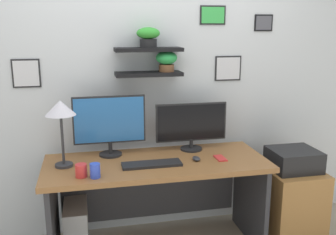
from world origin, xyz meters
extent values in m
cube|color=silver|center=(0.00, 0.44, 1.35)|extent=(4.40, 0.04, 2.70)
cube|color=black|center=(0.00, 0.32, 1.38)|extent=(0.54, 0.20, 0.03)
cube|color=black|center=(0.00, 0.32, 1.57)|extent=(0.54, 0.20, 0.03)
cylinder|color=brown|center=(0.15, 0.32, 1.42)|extent=(0.12, 0.12, 0.06)
ellipsoid|color=green|center=(0.15, 0.32, 1.50)|extent=(0.17, 0.17, 0.11)
cylinder|color=black|center=(0.00, 0.32, 1.62)|extent=(0.13, 0.13, 0.07)
ellipsoid|color=green|center=(0.00, 0.32, 1.70)|extent=(0.19, 0.19, 0.09)
cube|color=black|center=(-0.95, 0.42, 1.40)|extent=(0.21, 0.02, 0.22)
cube|color=silver|center=(-0.95, 0.41, 1.40)|extent=(0.19, 0.00, 0.20)
cube|color=black|center=(0.56, 0.42, 1.84)|extent=(0.22, 0.02, 0.16)
cube|color=green|center=(0.56, 0.41, 1.84)|extent=(0.20, 0.00, 0.13)
cube|color=black|center=(0.71, 0.42, 1.40)|extent=(0.23, 0.02, 0.21)
cube|color=silver|center=(0.71, 0.41, 1.40)|extent=(0.21, 0.00, 0.19)
cube|color=black|center=(1.02, 0.42, 1.78)|extent=(0.17, 0.02, 0.14)
cube|color=#4C4C56|center=(1.02, 0.41, 1.78)|extent=(0.14, 0.00, 0.12)
cube|color=brown|center=(0.00, 0.00, 0.73)|extent=(1.69, 0.68, 0.04)
cube|color=#2D2D33|center=(-0.79, 0.00, 0.35)|extent=(0.04, 0.62, 0.71)
cube|color=#2D2D33|center=(0.79, 0.00, 0.35)|extent=(0.04, 0.62, 0.71)
cube|color=#2D2D33|center=(0.00, 0.30, 0.39)|extent=(1.49, 0.02, 0.50)
cylinder|color=black|center=(-0.33, 0.21, 0.76)|extent=(0.18, 0.18, 0.02)
cylinder|color=black|center=(-0.33, 0.21, 0.82)|extent=(0.03, 0.03, 0.10)
cube|color=black|center=(-0.33, 0.22, 1.04)|extent=(0.56, 0.02, 0.38)
cube|color=#2866B2|center=(-0.33, 0.21, 1.04)|extent=(0.54, 0.00, 0.35)
cylinder|color=black|center=(0.33, 0.21, 0.76)|extent=(0.18, 0.18, 0.02)
cylinder|color=black|center=(0.33, 0.21, 0.80)|extent=(0.03, 0.03, 0.07)
cube|color=black|center=(0.33, 0.22, 0.98)|extent=(0.59, 0.02, 0.31)
cube|color=black|center=(0.33, 0.21, 0.98)|extent=(0.57, 0.00, 0.29)
cube|color=black|center=(-0.05, -0.09, 0.76)|extent=(0.44, 0.14, 0.02)
ellipsoid|color=#2D2D33|center=(0.30, -0.05, 0.77)|extent=(0.06, 0.09, 0.03)
cylinder|color=#2D2D33|center=(-0.69, 0.03, 0.76)|extent=(0.13, 0.13, 0.02)
cylinder|color=#2D2D33|center=(-0.69, 0.03, 0.95)|extent=(0.02, 0.02, 0.37)
cone|color=silver|center=(-0.69, 0.03, 1.19)|extent=(0.22, 0.22, 0.11)
cube|color=red|center=(0.49, -0.06, 0.76)|extent=(0.07, 0.14, 0.01)
cylinder|color=red|center=(-0.56, -0.20, 0.80)|extent=(0.08, 0.08, 0.09)
cylinder|color=blue|center=(-0.47, -0.24, 0.80)|extent=(0.07, 0.07, 0.10)
cube|color=#9E6B38|center=(1.15, -0.02, 0.30)|extent=(0.44, 0.50, 0.60)
cube|color=black|center=(1.15, -0.02, 0.68)|extent=(0.38, 0.34, 0.17)
cube|color=#99999E|center=(-0.63, 0.11, 0.20)|extent=(0.18, 0.40, 0.40)
camera|label=1|loc=(-0.51, -2.71, 1.74)|focal=40.78mm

